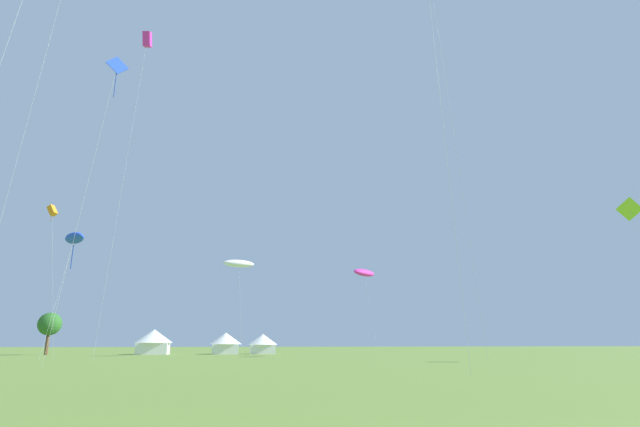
# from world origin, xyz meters

# --- Properties ---
(kite_magenta_box) EXTENTS (1.95, 2.28, 33.15)m
(kite_magenta_box) POSITION_xyz_m (-16.28, 43.21, 32.16)
(kite_magenta_box) COLOR #E02DA3
(kite_magenta_box) RESTS_ON ground
(kite_blue_diamond) EXTENTS (3.06, 1.69, 24.48)m
(kite_blue_diamond) POSITION_xyz_m (-16.66, 33.75, 22.80)
(kite_blue_diamond) COLOR blue
(kite_blue_diamond) RESTS_ON ground
(kite_white_parafoil) EXTENTS (4.25, 3.21, 11.99)m
(kite_white_parafoil) POSITION_xyz_m (-5.40, 58.65, 11.34)
(kite_white_parafoil) COLOR white
(kite_white_parafoil) RESTS_ON ground
(kite_orange_box) EXTENTS (3.09, 1.11, 17.54)m
(kite_orange_box) POSITION_xyz_m (-27.69, 57.14, 16.76)
(kite_orange_box) COLOR orange
(kite_orange_box) RESTS_ON ground
(kite_blue_parafoil) EXTENTS (3.36, 4.11, 12.14)m
(kite_blue_parafoil) POSITION_xyz_m (-21.73, 46.25, 11.45)
(kite_blue_parafoil) COLOR blue
(kite_blue_parafoil) RESTS_ON ground
(kite_magenta_parafoil) EXTENTS (3.70, 3.08, 10.44)m
(kite_magenta_parafoil) POSITION_xyz_m (9.56, 53.07, 9.80)
(kite_magenta_parafoil) COLOR #E02DA3
(kite_magenta_parafoil) RESTS_ON ground
(kite_lime_diamond) EXTENTS (1.96, 2.46, 14.32)m
(kite_lime_diamond) POSITION_xyz_m (28.63, 32.22, 13.14)
(kite_lime_diamond) COLOR #99DB2D
(kite_lime_diamond) RESTS_ON ground
(festival_tent_right) EXTENTS (5.13, 5.13, 3.33)m
(festival_tent_right) POSITION_xyz_m (-16.26, 68.30, 1.85)
(festival_tent_right) COLOR white
(festival_tent_right) RESTS_ON ground
(festival_tent_left) EXTENTS (4.51, 4.51, 2.93)m
(festival_tent_left) POSITION_xyz_m (-6.53, 68.30, 1.62)
(festival_tent_left) COLOR white
(festival_tent_left) RESTS_ON ground
(festival_tent_center) EXTENTS (4.25, 4.25, 2.76)m
(festival_tent_center) POSITION_xyz_m (-1.31, 68.30, 1.53)
(festival_tent_center) COLOR white
(festival_tent_center) RESTS_ON ground
(tree_distant_left) EXTENTS (2.99, 2.99, 5.47)m
(tree_distant_left) POSITION_xyz_m (-29.70, 68.21, 3.92)
(tree_distant_left) COLOR brown
(tree_distant_left) RESTS_ON ground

